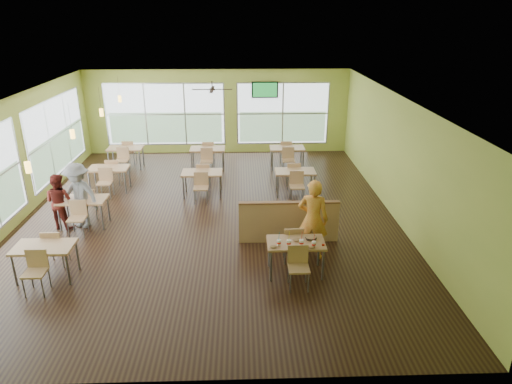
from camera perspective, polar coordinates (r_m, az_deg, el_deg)
room at (r=12.00m, az=-6.07°, el=4.01°), size 12.00×12.04×3.20m
window_bays at (r=15.37m, az=-15.26°, el=6.86°), size 9.24×10.24×2.38m
main_table at (r=9.65m, az=5.00°, el=-6.84°), size 1.22×1.52×0.87m
half_wall_divider at (r=10.98m, az=4.11°, el=-3.71°), size 2.40×0.14×1.04m
dining_tables at (r=14.04m, az=-9.74°, el=2.30°), size 6.92×8.72×0.87m
pendant_lights at (r=13.05m, az=-20.32°, el=8.12°), size 0.11×7.31×0.86m
ceiling_fan at (r=14.61m, az=-5.50°, el=12.67°), size 1.25×1.25×0.29m
tv_backwall at (r=17.55m, az=1.12°, el=12.65°), size 1.00×0.07×0.60m
man_plaid at (r=10.19m, az=7.13°, el=-3.41°), size 0.78×0.62×1.87m
patron_maroon at (r=12.62m, az=-23.40°, el=-1.06°), size 0.85×0.75×1.45m
patron_grey at (r=12.41m, az=-21.28°, el=-0.42°), size 1.27×0.99×1.73m
cup_blue at (r=9.40m, az=2.87°, el=-6.32°), size 0.09×0.09×0.33m
cup_yellow at (r=9.39m, az=4.13°, el=-6.36°), size 0.10×0.10×0.37m
cup_red_near at (r=9.42m, az=5.71°, el=-6.31°), size 0.10×0.10×0.36m
cup_red_far at (r=9.41m, az=7.24°, el=-6.47°), size 0.09×0.09×0.33m
food_basket at (r=9.72m, az=6.88°, el=-5.67°), size 0.26×0.26×0.06m
ketchup_cup at (r=9.51m, az=8.39°, el=-6.56°), size 0.06×0.06×0.02m
wrapper_left at (r=9.34m, az=2.15°, el=-6.84°), size 0.19×0.18×0.04m
wrapper_mid at (r=9.63m, az=5.12°, el=-5.96°), size 0.20×0.19×0.04m
wrapper_right at (r=9.40m, az=6.95°, el=-6.81°), size 0.18×0.17×0.04m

